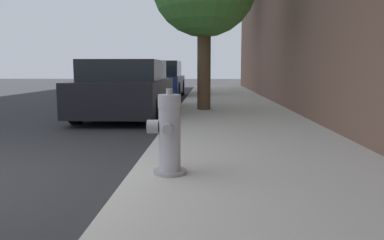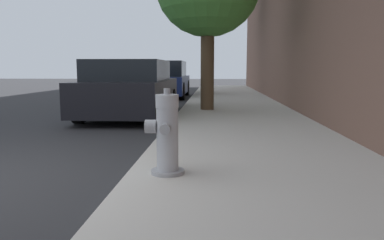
{
  "view_description": "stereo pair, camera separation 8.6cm",
  "coord_description": "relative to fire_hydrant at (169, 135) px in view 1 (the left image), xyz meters",
  "views": [
    {
      "loc": [
        2.41,
        -3.31,
        1.14
      ],
      "look_at": [
        2.21,
        1.39,
        0.49
      ],
      "focal_mm": 35.0,
      "sensor_mm": 36.0,
      "label": 1
    },
    {
      "loc": [
        2.49,
        -3.3,
        1.14
      ],
      "look_at": [
        2.21,
        1.39,
        0.49
      ],
      "focal_mm": 35.0,
      "sensor_mm": 36.0,
      "label": 2
    }
  ],
  "objects": [
    {
      "name": "parked_car_mid",
      "position": [
        -1.58,
        11.5,
        0.18
      ],
      "size": [
        1.84,
        3.97,
        1.45
      ],
      "color": "navy",
      "rests_on": "ground_plane"
    },
    {
      "name": "fire_hydrant",
      "position": [
        0.0,
        0.0,
        0.0
      ],
      "size": [
        0.37,
        0.39,
        0.82
      ],
      "color": "#97979C",
      "rests_on": "sidewalk_slab"
    },
    {
      "name": "sidewalk_slab",
      "position": [
        1.01,
        -0.19,
        -0.44
      ],
      "size": [
        2.79,
        40.0,
        0.14
      ],
      "color": "beige",
      "rests_on": "ground_plane"
    },
    {
      "name": "parked_car_near",
      "position": [
        -1.55,
        5.33,
        0.14
      ],
      "size": [
        1.85,
        4.01,
        1.34
      ],
      "color": "black",
      "rests_on": "ground_plane"
    }
  ]
}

